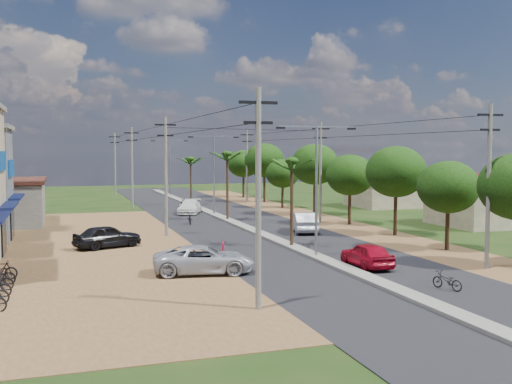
% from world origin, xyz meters
% --- Properties ---
extents(ground, '(160.00, 160.00, 0.00)m').
position_xyz_m(ground, '(0.00, 0.00, 0.00)').
color(ground, black).
rests_on(ground, ground).
extents(road, '(12.00, 110.00, 0.04)m').
position_xyz_m(road, '(0.00, 15.00, 0.02)').
color(road, black).
rests_on(road, ground).
extents(median, '(1.00, 90.00, 0.18)m').
position_xyz_m(median, '(0.00, 18.00, 0.09)').
color(median, '#605E56').
rests_on(median, ground).
extents(dirt_lot_west, '(18.00, 46.00, 0.04)m').
position_xyz_m(dirt_lot_west, '(-15.00, 8.00, 0.02)').
color(dirt_lot_west, brown).
rests_on(dirt_lot_west, ground).
extents(dirt_shoulder_east, '(5.00, 90.00, 0.03)m').
position_xyz_m(dirt_shoulder_east, '(8.50, 15.00, 0.01)').
color(dirt_shoulder_east, brown).
rests_on(dirt_shoulder_east, ground).
extents(house_east_near, '(7.60, 7.50, 4.60)m').
position_xyz_m(house_east_near, '(20.00, 10.00, 2.39)').
color(house_east_near, gray).
rests_on(house_east_near, ground).
extents(house_east_far, '(7.60, 7.50, 4.60)m').
position_xyz_m(house_east_far, '(21.00, 28.00, 2.39)').
color(house_east_far, gray).
rests_on(house_east_far, ground).
extents(tree_east_b, '(4.00, 4.00, 5.83)m').
position_xyz_m(tree_east_b, '(9.30, 0.00, 4.11)').
color(tree_east_b, black).
rests_on(tree_east_b, ground).
extents(tree_east_c, '(4.60, 4.60, 6.83)m').
position_xyz_m(tree_east_c, '(9.70, 7.00, 4.86)').
color(tree_east_c, black).
rests_on(tree_east_c, ground).
extents(tree_east_d, '(4.20, 4.20, 6.13)m').
position_xyz_m(tree_east_d, '(9.40, 14.00, 4.34)').
color(tree_east_d, black).
rests_on(tree_east_d, ground).
extents(tree_east_e, '(4.80, 4.80, 7.14)m').
position_xyz_m(tree_east_e, '(9.60, 22.00, 5.09)').
color(tree_east_e, black).
rests_on(tree_east_e, ground).
extents(tree_east_f, '(3.80, 3.80, 5.52)m').
position_xyz_m(tree_east_f, '(9.20, 30.00, 3.89)').
color(tree_east_f, black).
rests_on(tree_east_f, ground).
extents(tree_east_g, '(5.00, 5.00, 7.38)m').
position_xyz_m(tree_east_g, '(9.80, 38.00, 5.24)').
color(tree_east_g, black).
rests_on(tree_east_g, ground).
extents(tree_east_h, '(4.40, 4.40, 6.52)m').
position_xyz_m(tree_east_h, '(9.50, 46.00, 4.64)').
color(tree_east_h, black).
rests_on(tree_east_h, ground).
extents(palm_median_near, '(2.00, 2.00, 6.15)m').
position_xyz_m(palm_median_near, '(0.00, 4.00, 5.54)').
color(palm_median_near, black).
rests_on(palm_median_near, ground).
extents(palm_median_mid, '(2.00, 2.00, 6.55)m').
position_xyz_m(palm_median_mid, '(0.00, 20.00, 5.90)').
color(palm_median_mid, black).
rests_on(palm_median_mid, ground).
extents(palm_median_far, '(2.00, 2.00, 5.85)m').
position_xyz_m(palm_median_far, '(0.00, 36.00, 5.26)').
color(palm_median_far, black).
rests_on(palm_median_far, ground).
extents(streetlight_near, '(5.10, 0.18, 8.00)m').
position_xyz_m(streetlight_near, '(0.00, 0.00, 4.79)').
color(streetlight_near, gray).
rests_on(streetlight_near, ground).
extents(streetlight_mid, '(5.10, 0.18, 8.00)m').
position_xyz_m(streetlight_mid, '(0.00, 25.00, 4.79)').
color(streetlight_mid, gray).
rests_on(streetlight_mid, ground).
extents(streetlight_far, '(5.10, 0.18, 8.00)m').
position_xyz_m(streetlight_far, '(0.00, 50.00, 4.79)').
color(streetlight_far, gray).
rests_on(streetlight_far, ground).
extents(utility_pole_w_a, '(1.60, 0.24, 9.00)m').
position_xyz_m(utility_pole_w_a, '(-7.00, -10.00, 4.76)').
color(utility_pole_w_a, '#605E56').
rests_on(utility_pole_w_a, ground).
extents(utility_pole_w_b, '(1.60, 0.24, 9.00)m').
position_xyz_m(utility_pole_w_b, '(-7.00, 12.00, 4.76)').
color(utility_pole_w_b, '#605E56').
rests_on(utility_pole_w_b, ground).
extents(utility_pole_w_c, '(1.60, 0.24, 9.00)m').
position_xyz_m(utility_pole_w_c, '(-7.00, 34.00, 4.76)').
color(utility_pole_w_c, '#605E56').
rests_on(utility_pole_w_c, ground).
extents(utility_pole_w_d, '(1.60, 0.24, 9.00)m').
position_xyz_m(utility_pole_w_d, '(-7.00, 55.00, 4.76)').
color(utility_pole_w_d, '#605E56').
rests_on(utility_pole_w_d, ground).
extents(utility_pole_e_a, '(1.60, 0.24, 9.00)m').
position_xyz_m(utility_pole_e_a, '(7.50, -6.00, 4.76)').
color(utility_pole_e_a, '#605E56').
rests_on(utility_pole_e_a, ground).
extents(utility_pole_e_b, '(1.60, 0.24, 9.00)m').
position_xyz_m(utility_pole_e_b, '(7.50, 16.00, 4.76)').
color(utility_pole_e_b, '#605E56').
rests_on(utility_pole_e_b, ground).
extents(utility_pole_e_c, '(1.60, 0.24, 9.00)m').
position_xyz_m(utility_pole_e_c, '(7.50, 38.00, 4.76)').
color(utility_pole_e_c, '#605E56').
rests_on(utility_pole_e_c, ground).
extents(car_red_near, '(1.63, 4.01, 1.37)m').
position_xyz_m(car_red_near, '(1.50, -3.54, 0.68)').
color(car_red_near, maroon).
rests_on(car_red_near, ground).
extents(car_silver_mid, '(2.83, 5.04, 1.57)m').
position_xyz_m(car_silver_mid, '(3.67, 10.64, 0.79)').
color(car_silver_mid, '#ABACB4').
rests_on(car_silver_mid, ground).
extents(car_white_far, '(3.54, 5.18, 1.39)m').
position_xyz_m(car_white_far, '(-2.07, 26.93, 0.70)').
color(car_white_far, silver).
rests_on(car_white_far, ground).
extents(car_parked_silver, '(5.62, 3.33, 1.47)m').
position_xyz_m(car_parked_silver, '(-7.50, -2.44, 0.73)').
color(car_parked_silver, '#ABACB4').
rests_on(car_parked_silver, ground).
extents(car_parked_dark, '(4.80, 3.21, 1.52)m').
position_xyz_m(car_parked_dark, '(-11.67, 7.71, 0.76)').
color(car_parked_dark, black).
rests_on(car_parked_dark, ground).
extents(moto_rider_east, '(1.04, 1.69, 0.84)m').
position_xyz_m(moto_rider_east, '(2.39, -9.55, 0.42)').
color(moto_rider_east, black).
rests_on(moto_rider_east, ground).
extents(moto_rider_west_a, '(0.99, 2.04, 1.03)m').
position_xyz_m(moto_rider_west_a, '(-3.80, 18.52, 0.51)').
color(moto_rider_west_a, black).
rests_on(moto_rider_west_a, ground).
extents(moto_rider_west_b, '(0.63, 1.55, 0.90)m').
position_xyz_m(moto_rider_west_b, '(-1.20, 34.69, 0.45)').
color(moto_rider_west_b, black).
rests_on(moto_rider_west_b, ground).
extents(roadside_sign, '(0.46, 1.23, 1.05)m').
position_xyz_m(roadside_sign, '(-5.50, 1.10, 0.52)').
color(roadside_sign, maroon).
rests_on(roadside_sign, ground).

